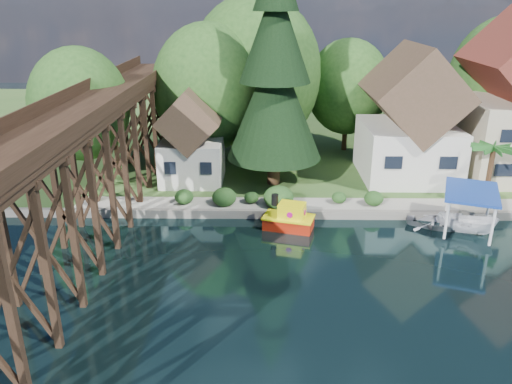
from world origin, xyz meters
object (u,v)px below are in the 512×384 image
at_px(house_left, 410,123).
at_px(boat_canopy, 468,215).
at_px(boat_white_a, 437,221).
at_px(trestle_bridge, 92,158).
at_px(conifer, 275,73).
at_px(tugboat, 289,219).
at_px(shed, 192,142).
at_px(palm_tree, 494,150).

relative_size(house_left, boat_canopy, 1.98).
relative_size(boat_white_a, boat_canopy, 0.73).
xyz_separation_m(trestle_bridge, house_left, (23.00, 10.83, -0.21)).
relative_size(trestle_bridge, conifer, 2.38).
xyz_separation_m(conifer, tugboat, (0.95, -7.64, -8.70)).
height_order(conifer, boat_white_a, conifer).
xyz_separation_m(shed, tugboat, (7.66, -8.22, -3.09)).
bearing_deg(shed, boat_canopy, -24.09).
bearing_deg(tugboat, house_left, 43.22).
distance_m(shed, conifer, 8.77).
bearing_deg(tugboat, boat_white_a, 2.52).
bearing_deg(boat_canopy, shed, 155.91).
distance_m(palm_tree, boat_white_a, 7.39).
xyz_separation_m(tugboat, boat_white_a, (10.23, 0.45, -0.31)).
bearing_deg(tugboat, boat_canopy, -2.49).
relative_size(house_left, conifer, 0.59).
bearing_deg(conifer, trestle_bridge, -143.24).
bearing_deg(trestle_bridge, house_left, 25.21).
distance_m(boat_white_a, boat_canopy, 2.09).
bearing_deg(tugboat, shed, 133.00).
bearing_deg(conifer, tugboat, -82.91).
distance_m(shed, boat_canopy, 21.53).
height_order(trestle_bridge, boat_canopy, trestle_bridge).
bearing_deg(conifer, house_left, 10.44).
height_order(house_left, boat_canopy, house_left).
height_order(trestle_bridge, boat_white_a, trestle_bridge).
xyz_separation_m(shed, conifer, (6.71, -0.58, 5.61)).
bearing_deg(palm_tree, boat_canopy, -123.55).
bearing_deg(boat_canopy, tugboat, 177.51).
relative_size(trestle_bridge, shed, 5.63).
bearing_deg(boat_white_a, tugboat, 114.46).
distance_m(house_left, palm_tree, 7.21).
height_order(tugboat, boat_canopy, boat_canopy).
xyz_separation_m(shed, boat_canopy, (19.52, -8.73, -2.51)).
xyz_separation_m(boat_white_a, boat_canopy, (1.63, -0.97, 0.89)).
xyz_separation_m(house_left, palm_tree, (4.74, -5.38, -0.72)).
xyz_separation_m(palm_tree, boat_white_a, (-4.85, -3.89, -4.00)).
height_order(shed, palm_tree, shed).
relative_size(conifer, boat_white_a, 4.57).
bearing_deg(conifer, palm_tree, -11.63).
height_order(shed, tugboat, shed).
height_order(shed, boat_canopy, shed).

